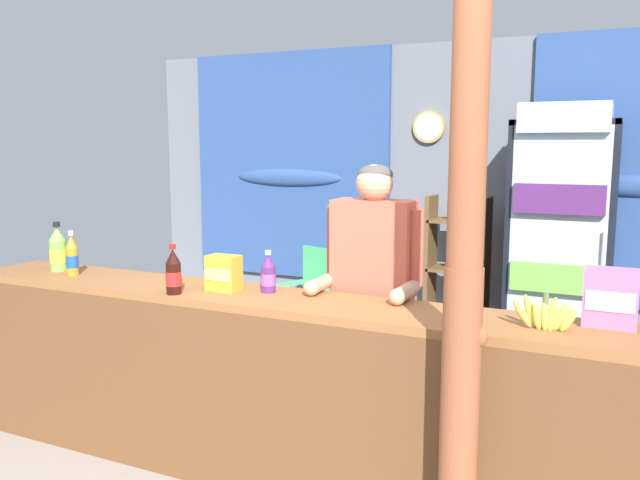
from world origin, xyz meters
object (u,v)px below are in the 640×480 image
at_px(drink_fridge, 561,232).
at_px(banana_bunch, 546,315).
at_px(shopkeeper, 373,279).
at_px(soda_bottle_orange_soda, 72,257).
at_px(soda_bottle_cola, 173,273).
at_px(bottle_shelf_rack, 457,274).
at_px(soda_bottle_grape_soda, 268,275).
at_px(snack_box_choco_powder, 224,273).
at_px(timber_post, 464,281).
at_px(stall_counter, 288,380).
at_px(snack_box_wafer, 611,298).
at_px(soda_bottle_lime_soda, 58,250).
at_px(plastic_lawn_chair, 310,295).

xyz_separation_m(drink_fridge, banana_bunch, (0.14, -2.18, -0.06)).
distance_m(shopkeeper, soda_bottle_orange_soda, 1.73).
relative_size(soda_bottle_cola, banana_bunch, 0.93).
xyz_separation_m(bottle_shelf_rack, soda_bottle_grape_soda, (-0.44, -2.25, 0.37)).
distance_m(drink_fridge, banana_bunch, 2.18).
bearing_deg(soda_bottle_orange_soda, shopkeeper, 13.16).
distance_m(soda_bottle_cola, banana_bunch, 1.77).
bearing_deg(banana_bunch, snack_box_choco_powder, 178.22).
bearing_deg(timber_post, soda_bottle_cola, 172.12).
relative_size(stall_counter, bottle_shelf_rack, 3.12).
height_order(snack_box_wafer, snack_box_choco_powder, snack_box_wafer).
relative_size(soda_bottle_orange_soda, soda_bottle_grape_soda, 1.19).
bearing_deg(snack_box_choco_powder, banana_bunch, -1.78).
height_order(soda_bottle_lime_soda, banana_bunch, soda_bottle_lime_soda).
distance_m(soda_bottle_cola, snack_box_wafer, 2.02).
xyz_separation_m(drink_fridge, shopkeeper, (-0.75, -1.78, -0.07)).
distance_m(bottle_shelf_rack, soda_bottle_cola, 2.65).
bearing_deg(drink_fridge, soda_bottle_orange_soda, -138.34).
xyz_separation_m(drink_fridge, snack_box_choco_powder, (-1.44, -2.13, -0.03)).
height_order(stall_counter, shopkeeper, shopkeeper).
xyz_separation_m(soda_bottle_cola, snack_box_choco_powder, (0.18, 0.18, -0.02)).
xyz_separation_m(stall_counter, timber_post, (0.88, -0.26, 0.61)).
relative_size(stall_counter, soda_bottle_lime_soda, 13.83).
xyz_separation_m(timber_post, shopkeeper, (-0.63, 0.73, -0.19)).
distance_m(bottle_shelf_rack, soda_bottle_grape_soda, 2.32).
bearing_deg(shopkeeper, soda_bottle_grape_soda, -147.74).
relative_size(soda_bottle_grape_soda, banana_bunch, 0.80).
bearing_deg(banana_bunch, soda_bottle_orange_soda, 179.91).
xyz_separation_m(stall_counter, drink_fridge, (1.00, 2.25, 0.50)).
height_order(soda_bottle_cola, banana_bunch, soda_bottle_cola).
height_order(timber_post, plastic_lawn_chair, timber_post).
height_order(plastic_lawn_chair, soda_bottle_cola, soda_bottle_cola).
bearing_deg(timber_post, shopkeeper, 130.88).
bearing_deg(soda_bottle_grape_soda, drink_fridge, 59.61).
bearing_deg(plastic_lawn_chair, soda_bottle_lime_soda, -112.81).
relative_size(timber_post, bottle_shelf_rack, 1.93).
bearing_deg(soda_bottle_grape_soda, bottle_shelf_rack, 79.03).
bearing_deg(soda_bottle_orange_soda, drink_fridge, 41.66).
xyz_separation_m(soda_bottle_grape_soda, soda_bottle_cola, (-0.41, -0.24, 0.02)).
relative_size(stall_counter, soda_bottle_cola, 15.97).
height_order(soda_bottle_lime_soda, soda_bottle_cola, soda_bottle_lime_soda).
relative_size(timber_post, snack_box_wafer, 10.59).
xyz_separation_m(drink_fridge, plastic_lawn_chair, (-1.86, -0.28, -0.58)).
relative_size(snack_box_wafer, snack_box_choco_powder, 1.30).
xyz_separation_m(drink_fridge, soda_bottle_lime_soda, (-2.62, -2.10, 0.00)).
bearing_deg(stall_counter, plastic_lawn_chair, 113.35).
height_order(plastic_lawn_chair, soda_bottle_grape_soda, soda_bottle_grape_soda).
bearing_deg(timber_post, banana_bunch, 51.76).
relative_size(soda_bottle_grape_soda, soda_bottle_cola, 0.85).
height_order(stall_counter, snack_box_wafer, snack_box_wafer).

